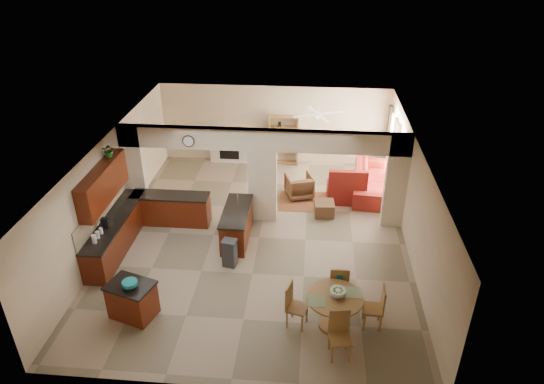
# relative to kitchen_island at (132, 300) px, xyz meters

# --- Properties ---
(floor) EXTENTS (10.00, 10.00, 0.00)m
(floor) POSITION_rel_kitchen_island_xyz_m (2.43, 3.26, -0.43)
(floor) COLOR gray
(floor) RESTS_ON ground
(ceiling) EXTENTS (10.00, 10.00, 0.00)m
(ceiling) POSITION_rel_kitchen_island_xyz_m (2.43, 3.26, 2.37)
(ceiling) COLOR white
(ceiling) RESTS_ON wall_back
(wall_back) EXTENTS (8.00, 0.00, 8.00)m
(wall_back) POSITION_rel_kitchen_island_xyz_m (2.43, 8.26, 0.97)
(wall_back) COLOR beige
(wall_back) RESTS_ON floor
(wall_front) EXTENTS (8.00, 0.00, 8.00)m
(wall_front) POSITION_rel_kitchen_island_xyz_m (2.43, -1.74, 0.97)
(wall_front) COLOR beige
(wall_front) RESTS_ON floor
(wall_left) EXTENTS (0.00, 10.00, 10.00)m
(wall_left) POSITION_rel_kitchen_island_xyz_m (-1.57, 3.26, 0.97)
(wall_left) COLOR beige
(wall_left) RESTS_ON floor
(wall_right) EXTENTS (0.00, 10.00, 10.00)m
(wall_right) POSITION_rel_kitchen_island_xyz_m (6.43, 3.26, 0.97)
(wall_right) COLOR beige
(wall_right) RESTS_ON floor
(partition_left_pier) EXTENTS (0.60, 0.25, 2.80)m
(partition_left_pier) POSITION_rel_kitchen_island_xyz_m (-1.27, 4.26, 0.97)
(partition_left_pier) COLOR beige
(partition_left_pier) RESTS_ON floor
(partition_center_pier) EXTENTS (0.80, 0.25, 2.20)m
(partition_center_pier) POSITION_rel_kitchen_island_xyz_m (2.43, 4.26, 0.67)
(partition_center_pier) COLOR beige
(partition_center_pier) RESTS_ON floor
(partition_right_pier) EXTENTS (0.60, 0.25, 2.80)m
(partition_right_pier) POSITION_rel_kitchen_island_xyz_m (6.13, 4.26, 0.97)
(partition_right_pier) COLOR beige
(partition_right_pier) RESTS_ON floor
(partition_header) EXTENTS (8.00, 0.25, 0.60)m
(partition_header) POSITION_rel_kitchen_island_xyz_m (2.43, 4.26, 2.07)
(partition_header) COLOR beige
(partition_header) RESTS_ON partition_center_pier
(kitchen_counter) EXTENTS (2.52, 3.29, 1.48)m
(kitchen_counter) POSITION_rel_kitchen_island_xyz_m (-0.84, 3.01, 0.04)
(kitchen_counter) COLOR #481808
(kitchen_counter) RESTS_ON floor
(upper_cabinets) EXTENTS (0.35, 2.40, 0.90)m
(upper_cabinets) POSITION_rel_kitchen_island_xyz_m (-1.39, 2.46, 1.49)
(upper_cabinets) COLOR #481808
(upper_cabinets) RESTS_ON wall_left
(peninsula) EXTENTS (0.70, 1.85, 0.91)m
(peninsula) POSITION_rel_kitchen_island_xyz_m (1.83, 3.14, 0.03)
(peninsula) COLOR #481808
(peninsula) RESTS_ON floor
(wall_clock) EXTENTS (0.34, 0.03, 0.34)m
(wall_clock) POSITION_rel_kitchen_island_xyz_m (0.43, 4.11, 2.02)
(wall_clock) COLOR #51351B
(wall_clock) RESTS_ON partition_header
(rug) EXTENTS (1.60, 1.30, 0.01)m
(rug) POSITION_rel_kitchen_island_xyz_m (3.63, 5.36, -0.42)
(rug) COLOR #915A34
(rug) RESTS_ON floor
(fireplace) EXTENTS (1.60, 0.35, 1.20)m
(fireplace) POSITION_rel_kitchen_island_xyz_m (0.83, 8.09, 0.19)
(fireplace) COLOR beige
(fireplace) RESTS_ON floor
(shelving_unit) EXTENTS (1.00, 0.32, 1.80)m
(shelving_unit) POSITION_rel_kitchen_island_xyz_m (2.78, 8.08, 0.47)
(shelving_unit) COLOR olive
(shelving_unit) RESTS_ON floor
(window_a) EXTENTS (0.02, 0.90, 1.90)m
(window_a) POSITION_rel_kitchen_island_xyz_m (6.40, 5.56, 0.77)
(window_a) COLOR white
(window_a) RESTS_ON wall_right
(window_b) EXTENTS (0.02, 0.90, 1.90)m
(window_b) POSITION_rel_kitchen_island_xyz_m (6.40, 7.26, 0.77)
(window_b) COLOR white
(window_b) RESTS_ON wall_right
(glazed_door) EXTENTS (0.02, 0.70, 2.10)m
(glazed_door) POSITION_rel_kitchen_island_xyz_m (6.40, 6.41, 0.62)
(glazed_door) COLOR white
(glazed_door) RESTS_ON wall_right
(drape_a_left) EXTENTS (0.10, 0.28, 2.30)m
(drape_a_left) POSITION_rel_kitchen_island_xyz_m (6.36, 4.96, 0.77)
(drape_a_left) COLOR #381916
(drape_a_left) RESTS_ON wall_right
(drape_a_right) EXTENTS (0.10, 0.28, 2.30)m
(drape_a_right) POSITION_rel_kitchen_island_xyz_m (6.36, 6.16, 0.77)
(drape_a_right) COLOR #381916
(drape_a_right) RESTS_ON wall_right
(drape_b_left) EXTENTS (0.10, 0.28, 2.30)m
(drape_b_left) POSITION_rel_kitchen_island_xyz_m (6.36, 6.66, 0.77)
(drape_b_left) COLOR #381916
(drape_b_left) RESTS_ON wall_right
(drape_b_right) EXTENTS (0.10, 0.28, 2.30)m
(drape_b_right) POSITION_rel_kitchen_island_xyz_m (6.36, 7.86, 0.77)
(drape_b_right) COLOR #381916
(drape_b_right) RESTS_ON wall_right
(ceiling_fan) EXTENTS (1.00, 1.00, 0.10)m
(ceiling_fan) POSITION_rel_kitchen_island_xyz_m (3.93, 6.26, 2.13)
(ceiling_fan) COLOR white
(ceiling_fan) RESTS_ON ceiling
(kitchen_island) EXTENTS (1.15, 0.97, 0.85)m
(kitchen_island) POSITION_rel_kitchen_island_xyz_m (0.00, 0.00, 0.00)
(kitchen_island) COLOR #481808
(kitchen_island) RESTS_ON floor
(teal_bowl) EXTENTS (0.33, 0.33, 0.15)m
(teal_bowl) POSITION_rel_kitchen_island_xyz_m (0.05, -0.08, 0.50)
(teal_bowl) COLOR #137D89
(teal_bowl) RESTS_ON kitchen_island
(trash_can) EXTENTS (0.37, 0.34, 0.69)m
(trash_can) POSITION_rel_kitchen_island_xyz_m (1.82, 1.96, -0.08)
(trash_can) COLOR #2C2C2F
(trash_can) RESTS_ON floor
(dining_table) EXTENTS (1.20, 1.20, 0.82)m
(dining_table) POSITION_rel_kitchen_island_xyz_m (4.37, 0.03, 0.11)
(dining_table) COLOR olive
(dining_table) RESTS_ON floor
(fruit_bowl) EXTENTS (0.33, 0.33, 0.17)m
(fruit_bowl) POSITION_rel_kitchen_island_xyz_m (4.43, 0.07, 0.48)
(fruit_bowl) COLOR #6DAB24
(fruit_bowl) RESTS_ON dining_table
(sofa) EXTENTS (2.86, 1.35, 0.81)m
(sofa) POSITION_rel_kitchen_island_xyz_m (5.73, 6.24, -0.02)
(sofa) COLOR maroon
(sofa) RESTS_ON floor
(chaise) EXTENTS (1.19, 0.98, 0.47)m
(chaise) POSITION_rel_kitchen_island_xyz_m (4.90, 5.63, -0.19)
(chaise) COLOR maroon
(chaise) RESTS_ON floor
(armchair) EXTENTS (1.00, 1.02, 0.73)m
(armchair) POSITION_rel_kitchen_island_xyz_m (3.43, 5.68, -0.06)
(armchair) COLOR maroon
(armchair) RESTS_ON floor
(ottoman) EXTENTS (0.61, 0.61, 0.42)m
(ottoman) POSITION_rel_kitchen_island_xyz_m (4.22, 4.63, -0.22)
(ottoman) COLOR maroon
(ottoman) RESTS_ON floor
(plant) EXTENTS (0.38, 0.35, 0.36)m
(plant) POSITION_rel_kitchen_island_xyz_m (-1.39, 3.11, 2.12)
(plant) COLOR #205015
(plant) RESTS_ON upper_cabinets
(chair_north) EXTENTS (0.43, 0.43, 1.02)m
(chair_north) POSITION_rel_kitchen_island_xyz_m (4.49, 0.78, 0.13)
(chair_north) COLOR olive
(chair_north) RESTS_ON floor
(chair_east) EXTENTS (0.44, 0.43, 1.02)m
(chair_east) POSITION_rel_kitchen_island_xyz_m (5.29, 0.13, 0.13)
(chair_east) COLOR olive
(chair_east) RESTS_ON floor
(chair_south) EXTENTS (0.48, 0.48, 1.02)m
(chair_south) POSITION_rel_kitchen_island_xyz_m (4.46, -0.70, 0.13)
(chair_south) COLOR olive
(chair_south) RESTS_ON floor
(chair_west) EXTENTS (0.52, 0.52, 1.02)m
(chair_west) POSITION_rel_kitchen_island_xyz_m (3.52, 0.06, 0.13)
(chair_west) COLOR olive
(chair_west) RESTS_ON floor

